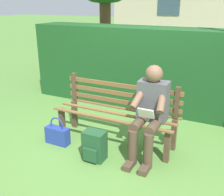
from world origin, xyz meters
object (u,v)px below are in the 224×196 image
backpack (94,146)px  handbag (58,135)px  person_seated (150,110)px  park_bench (118,111)px

backpack → handbag: handbag is taller
person_seated → handbag: bearing=13.4°
park_bench → handbag: (0.72, 0.48, -0.32)m
handbag → backpack: bearing=170.1°
person_seated → handbag: size_ratio=2.93×
park_bench → person_seated: person_seated is taller
park_bench → backpack: (0.04, 0.60, -0.26)m
park_bench → handbag: park_bench is taller
backpack → handbag: 0.68m
park_bench → backpack: 0.65m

